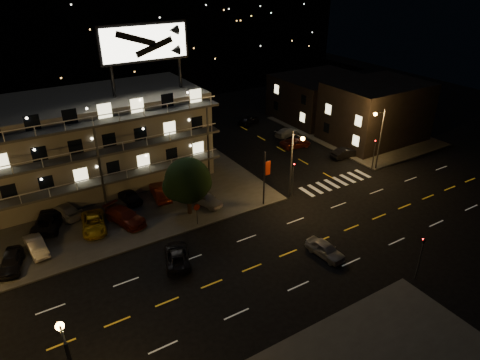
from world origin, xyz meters
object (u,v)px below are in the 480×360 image
tree (188,182)px  road_car_east (325,249)px  lot_car_7 (64,210)px  side_car_0 (345,153)px  road_car_west (177,256)px  lot_car_2 (94,223)px  lot_car_4 (206,199)px

tree → road_car_east: 15.27m
lot_car_7 → side_car_0: bearing=154.8°
lot_car_7 → road_car_west: lot_car_7 is taller
tree → road_car_west: bearing=-123.4°
lot_car_2 → road_car_east: bearing=-30.9°
tree → road_car_east: size_ratio=1.59×
road_car_east → lot_car_2: bearing=131.9°
lot_car_7 → road_car_west: size_ratio=1.03×
lot_car_4 → road_car_west: size_ratio=0.88×
lot_car_2 → road_car_west: bearing=-49.8°
tree → lot_car_7: bearing=150.7°
road_car_east → road_car_west: size_ratio=0.87×
lot_car_4 → road_car_west: (-6.79, -7.35, -0.20)m
lot_car_4 → lot_car_2: bearing=154.3°
tree → road_car_east: tree is taller
side_car_0 → road_car_east: size_ratio=1.03×
side_car_0 → road_car_east: (-17.09, -15.13, 0.00)m
tree → road_car_west: 8.66m
side_car_0 → road_car_west: side_car_0 is taller
lot_car_7 → side_car_0: lot_car_7 is taller
lot_car_2 → tree: bearing=-2.3°
lot_car_2 → road_car_east: 22.65m
lot_car_4 → lot_car_7: 14.85m
tree → lot_car_4: tree is taller
lot_car_4 → road_car_east: lot_car_4 is taller
lot_car_4 → side_car_0: bearing=-14.1°
tree → lot_car_4: bearing=15.3°
lot_car_7 → road_car_east: size_ratio=1.18×
lot_car_2 → lot_car_4: bearing=3.5°
tree → lot_car_2: 10.11m
lot_car_7 → side_car_0: (35.86, -4.18, -0.16)m
side_car_0 → lot_car_2: bearing=93.1°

